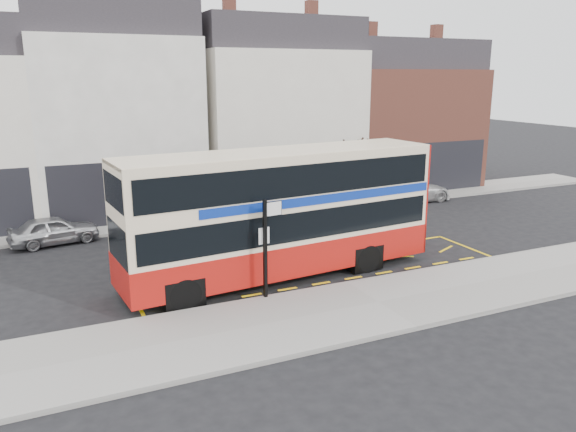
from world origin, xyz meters
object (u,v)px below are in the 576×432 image
car_silver (54,230)px  car_white (411,190)px  street_tree_right (353,147)px  car_grey (250,209)px  double_decker_bus (281,212)px  bus_stop_post (267,240)px

car_silver → car_white: (19.35, 0.47, 0.06)m
car_silver → street_tree_right: bearing=-95.1°
car_silver → car_grey: (9.20, 0.14, -0.02)m
street_tree_right → double_decker_bus: bearing=-132.9°
car_silver → street_tree_right: (15.84, 1.29, 2.64)m
bus_stop_post → street_tree_right: street_tree_right is taller
car_silver → bus_stop_post: bearing=-157.8°
car_silver → street_tree_right: size_ratio=0.77×
car_white → car_silver: bearing=94.2°
bus_stop_post → street_tree_right: bearing=41.9°
bus_stop_post → car_silver: bus_stop_post is taller
double_decker_bus → car_white: 14.63m
bus_stop_post → car_grey: (3.16, 9.85, -1.48)m
car_grey → car_white: bearing=-90.4°
double_decker_bus → car_silver: (-7.41, 7.79, -1.81)m
double_decker_bus → car_white: size_ratio=2.49×
car_white → street_tree_right: bearing=79.7°
car_white → street_tree_right: street_tree_right is taller
car_grey → car_white: size_ratio=0.78×
car_grey → car_white: 10.16m
car_grey → car_silver: bearing=88.6°
street_tree_right → bus_stop_post: bearing=-131.7°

